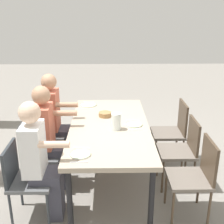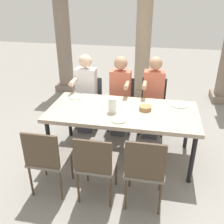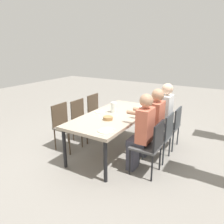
# 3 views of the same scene
# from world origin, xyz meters

# --- Properties ---
(ground_plane) EXTENTS (16.00, 16.00, 0.00)m
(ground_plane) POSITION_xyz_m (0.00, 0.00, 0.00)
(ground_plane) COLOR gray
(dining_table) EXTENTS (2.07, 0.99, 0.76)m
(dining_table) POSITION_xyz_m (0.00, 0.00, 0.71)
(dining_table) COLOR tan
(dining_table) RESTS_ON ground
(chair_west_north) EXTENTS (0.44, 0.44, 0.86)m
(chair_west_north) POSITION_xyz_m (-0.75, 0.91, 0.50)
(chair_west_north) COLOR #5B5E61
(chair_west_north) RESTS_ON ground
(chair_west_south) EXTENTS (0.44, 0.44, 0.89)m
(chair_west_south) POSITION_xyz_m (-0.75, -0.91, 0.52)
(chair_west_south) COLOR #6A6158
(chair_west_south) RESTS_ON ground
(chair_mid_north) EXTENTS (0.44, 0.44, 0.89)m
(chair_mid_north) POSITION_xyz_m (-0.16, 0.91, 0.51)
(chair_mid_north) COLOR #5B5E61
(chair_mid_north) RESTS_ON ground
(chair_mid_south) EXTENTS (0.44, 0.44, 0.89)m
(chair_mid_south) POSITION_xyz_m (-0.16, -0.91, 0.52)
(chair_mid_south) COLOR #6A6158
(chair_mid_south) RESTS_ON ground
(chair_east_north) EXTENTS (0.44, 0.44, 0.91)m
(chair_east_north) POSITION_xyz_m (0.39, 0.91, 0.54)
(chair_east_north) COLOR #4F4F50
(chair_east_north) RESTS_ON ground
(chair_east_south) EXTENTS (0.44, 0.44, 0.93)m
(chair_east_south) POSITION_xyz_m (0.39, -0.92, 0.54)
(chair_east_south) COLOR #6A6158
(chair_east_south) RESTS_ON ground
(diner_woman_green) EXTENTS (0.35, 0.50, 1.32)m
(diner_woman_green) POSITION_xyz_m (-0.16, 0.73, 0.72)
(diner_woman_green) COLOR #3F3F4C
(diner_woman_green) RESTS_ON ground
(diner_man_white) EXTENTS (0.35, 0.50, 1.33)m
(diner_man_white) POSITION_xyz_m (-0.75, 0.72, 0.72)
(diner_man_white) COLOR #3F3F4C
(diner_man_white) RESTS_ON ground
(diner_guest_third) EXTENTS (0.34, 0.50, 1.34)m
(diner_guest_third) POSITION_xyz_m (0.39, 0.74, 0.72)
(diner_guest_third) COLOR #3F3F4C
(diner_guest_third) RESTS_ON ground
(plate_0) EXTENTS (0.22, 0.22, 0.02)m
(plate_0) POSITION_xyz_m (-0.78, 0.31, 0.77)
(plate_0) COLOR white
(plate_0) RESTS_ON dining_table
(fork_0) EXTENTS (0.02, 0.17, 0.01)m
(fork_0) POSITION_xyz_m (-0.93, 0.31, 0.77)
(fork_0) COLOR silver
(fork_0) RESTS_ON dining_table
(spoon_0) EXTENTS (0.04, 0.17, 0.01)m
(spoon_0) POSITION_xyz_m (-0.63, 0.31, 0.77)
(spoon_0) COLOR silver
(spoon_0) RESTS_ON dining_table
(plate_1) EXTENTS (0.21, 0.21, 0.02)m
(plate_1) POSITION_xyz_m (0.00, -0.31, 0.77)
(plate_1) COLOR white
(plate_1) RESTS_ON dining_table
(fork_1) EXTENTS (0.03, 0.17, 0.01)m
(fork_1) POSITION_xyz_m (-0.15, -0.31, 0.77)
(fork_1) COLOR silver
(fork_1) RESTS_ON dining_table
(spoon_1) EXTENTS (0.03, 0.17, 0.01)m
(spoon_1) POSITION_xyz_m (0.15, -0.31, 0.77)
(spoon_1) COLOR silver
(spoon_1) RESTS_ON dining_table
(plate_2) EXTENTS (0.25, 0.25, 0.02)m
(plate_2) POSITION_xyz_m (0.78, 0.31, 0.77)
(plate_2) COLOR white
(plate_2) RESTS_ON dining_table
(fork_2) EXTENTS (0.03, 0.17, 0.01)m
(fork_2) POSITION_xyz_m (0.63, 0.31, 0.77)
(fork_2) COLOR silver
(fork_2) RESTS_ON dining_table
(spoon_2) EXTENTS (0.03, 0.17, 0.01)m
(spoon_2) POSITION_xyz_m (0.93, 0.31, 0.77)
(spoon_2) COLOR silver
(spoon_2) RESTS_ON dining_table
(water_pitcher) EXTENTS (0.12, 0.12, 0.21)m
(water_pitcher) POSITION_xyz_m (-0.13, -0.08, 0.86)
(water_pitcher) COLOR white
(water_pitcher) RESTS_ON dining_table
(bread_basket) EXTENTS (0.17, 0.17, 0.06)m
(bread_basket) POSITION_xyz_m (0.31, 0.06, 0.79)
(bread_basket) COLOR #9E7547
(bread_basket) RESTS_ON dining_table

